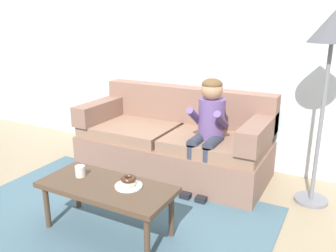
{
  "coord_description": "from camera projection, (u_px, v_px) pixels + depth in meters",
  "views": [
    {
      "loc": [
        1.7,
        -2.43,
        1.65
      ],
      "look_at": [
        0.17,
        0.45,
        0.65
      ],
      "focal_mm": 37.85,
      "sensor_mm": 36.0,
      "label": 1
    }
  ],
  "objects": [
    {
      "name": "coffee_table",
      "position": [
        107.0,
        190.0,
        2.74
      ],
      "size": [
        1.06,
        0.48,
        0.42
      ],
      "color": "#4C3828",
      "rests_on": "ground"
    },
    {
      "name": "mug",
      "position": [
        80.0,
        171.0,
        2.85
      ],
      "size": [
        0.08,
        0.08,
        0.09
      ],
      "primitive_type": "cylinder",
      "color": "silver",
      "rests_on": "coffee_table"
    },
    {
      "name": "wall_back",
      "position": [
        194.0,
        40.0,
        4.06
      ],
      "size": [
        8.0,
        0.1,
        2.8
      ],
      "primitive_type": "cube",
      "color": "silver",
      "rests_on": "ground"
    },
    {
      "name": "donut",
      "position": [
        128.0,
        183.0,
        2.68
      ],
      "size": [
        0.17,
        0.17,
        0.04
      ],
      "primitive_type": "torus",
      "rotation": [
        0.0,
        0.0,
        0.77
      ],
      "color": "beige",
      "rests_on": "plate"
    },
    {
      "name": "floor_lamp",
      "position": [
        332.0,
        42.0,
        2.89
      ],
      "size": [
        0.4,
        0.4,
        1.71
      ],
      "color": "slate",
      "rests_on": "ground"
    },
    {
      "name": "ground",
      "position": [
        129.0,
        203.0,
        3.29
      ],
      "size": [
        10.0,
        10.0,
        0.0
      ],
      "primitive_type": "plane",
      "color": "#9E896B"
    },
    {
      "name": "person_child",
      "position": [
        209.0,
        124.0,
        3.41
      ],
      "size": [
        0.34,
        0.58,
        1.1
      ],
      "color": "#664C84",
      "rests_on": "ground"
    },
    {
      "name": "area_rug",
      "position": [
        113.0,
        215.0,
        3.08
      ],
      "size": [
        2.67,
        1.65,
        0.01
      ],
      "primitive_type": "cube",
      "color": "#476675",
      "rests_on": "ground"
    },
    {
      "name": "plate",
      "position": [
        129.0,
        186.0,
        2.69
      ],
      "size": [
        0.21,
        0.21,
        0.01
      ],
      "primitive_type": "cylinder",
      "color": "white",
      "rests_on": "coffee_table"
    },
    {
      "name": "couch",
      "position": [
        174.0,
        143.0,
        3.89
      ],
      "size": [
        2.03,
        0.9,
        0.9
      ],
      "color": "#846051",
      "rests_on": "ground"
    },
    {
      "name": "donut_second",
      "position": [
        128.0,
        179.0,
        2.67
      ],
      "size": [
        0.16,
        0.16,
        0.04
      ],
      "primitive_type": "torus",
      "rotation": [
        0.0,
        0.0,
        0.51
      ],
      "color": "#422619",
      "rests_on": "donut"
    },
    {
      "name": "toy_controller",
      "position": [
        85.0,
        183.0,
        3.63
      ],
      "size": [
        0.23,
        0.09,
        0.05
      ],
      "rotation": [
        0.0,
        0.0,
        0.33
      ],
      "color": "red",
      "rests_on": "ground"
    }
  ]
}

